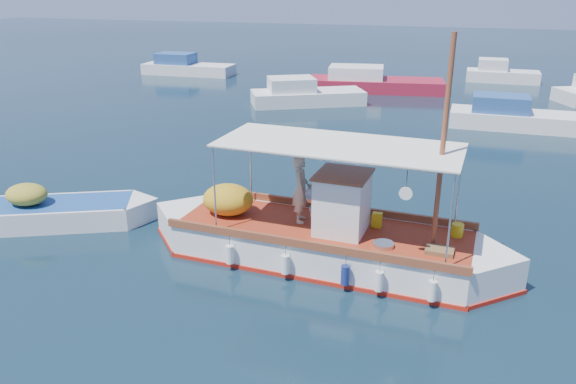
# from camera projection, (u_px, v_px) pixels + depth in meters

# --- Properties ---
(ground) EXTENTS (160.00, 160.00, 0.00)m
(ground) POSITION_uv_depth(u_px,v_px,m) (327.00, 253.00, 15.23)
(ground) COLOR black
(ground) RESTS_ON ground
(fishing_caique) EXTENTS (10.02, 3.28, 6.13)m
(fishing_caique) POSITION_uv_depth(u_px,v_px,m) (320.00, 240.00, 14.73)
(fishing_caique) COLOR white
(fishing_caique) RESTS_ON ground
(dinghy) EXTENTS (5.58, 3.36, 1.49)m
(dinghy) POSITION_uv_depth(u_px,v_px,m) (54.00, 214.00, 16.96)
(dinghy) COLOR white
(dinghy) RESTS_ON ground
(bg_boat_nw) EXTENTS (6.93, 5.10, 1.80)m
(bg_boat_nw) POSITION_uv_depth(u_px,v_px,m) (304.00, 96.00, 33.10)
(bg_boat_nw) COLOR silver
(bg_boat_nw) RESTS_ON ground
(bg_boat_n) EXTENTS (9.04, 3.88, 1.80)m
(bg_boat_n) POSITION_uv_depth(u_px,v_px,m) (371.00, 83.00, 37.11)
(bg_boat_n) COLOR maroon
(bg_boat_n) RESTS_ON ground
(bg_boat_ne) EXTENTS (6.72, 2.36, 1.80)m
(bg_boat_ne) POSITION_uv_depth(u_px,v_px,m) (516.00, 118.00, 27.84)
(bg_boat_ne) COLOR silver
(bg_boat_ne) RESTS_ON ground
(bg_boat_far_w) EXTENTS (7.06, 2.41, 1.80)m
(bg_boat_far_w) POSITION_uv_depth(u_px,v_px,m) (186.00, 68.00, 43.58)
(bg_boat_far_w) COLOR silver
(bg_boat_far_w) RESTS_ON ground
(bg_boat_far_n) EXTENTS (5.00, 2.09, 1.80)m
(bg_boat_far_n) POSITION_uv_depth(u_px,v_px,m) (500.00, 75.00, 40.43)
(bg_boat_far_n) COLOR silver
(bg_boat_far_n) RESTS_ON ground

